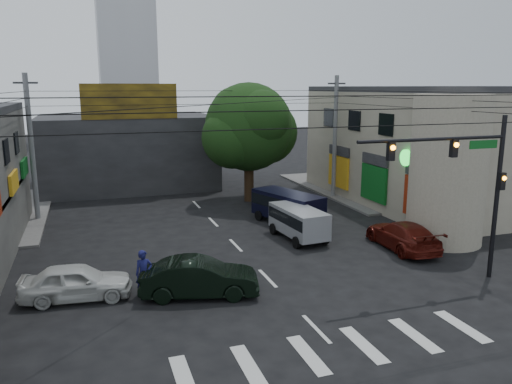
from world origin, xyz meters
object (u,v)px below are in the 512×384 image
traffic_officer (144,273)px  utility_pole_far_left (32,149)px  street_tree (249,127)px  traffic_gantry (468,173)px  navy_van (288,208)px  maroon_sedan (402,235)px  silver_minivan (298,224)px  white_compact (76,282)px  dark_sedan (200,278)px  utility_pole_far_right (335,138)px

traffic_officer → utility_pole_far_left: bearing=102.2°
traffic_officer → street_tree: bearing=50.6°
street_tree → utility_pole_far_left: (-14.50, -1.00, -0.87)m
street_tree → traffic_gantry: (3.82, -18.00, -0.64)m
street_tree → navy_van: bearing=-87.4°
maroon_sedan → street_tree: bearing=-69.7°
traffic_gantry → maroon_sedan: size_ratio=1.39×
street_tree → silver_minivan: (-0.36, -10.04, -4.58)m
traffic_officer → white_compact: bearing=160.9°
utility_pole_far_left → dark_sedan: (7.24, -14.88, -3.82)m
street_tree → white_compact: 19.49m
street_tree → white_compact: street_tree is taller
utility_pole_far_left → traffic_officer: bearing=-70.1°
street_tree → white_compact: bearing=-129.4°
utility_pole_far_left → navy_van: size_ratio=1.75×
utility_pole_far_right → white_compact: size_ratio=2.06×
utility_pole_far_right → silver_minivan: 11.94m
white_compact → navy_van: size_ratio=0.85×
white_compact → traffic_gantry: bearing=-96.0°
utility_pole_far_right → white_compact: bearing=-143.7°
utility_pole_far_right → white_compact: (-18.50, -13.61, -3.86)m
utility_pole_far_left → silver_minivan: 17.19m
white_compact → traffic_officer: bearing=-95.4°
white_compact → traffic_officer: traffic_officer is taller
street_tree → utility_pole_far_left: utility_pole_far_left is taller
maroon_sedan → navy_van: 7.55m
dark_sedan → navy_van: (7.57, 9.04, 0.20)m
maroon_sedan → utility_pole_far_right: bearing=-97.8°
traffic_gantry → navy_van: traffic_gantry is taller
traffic_gantry → maroon_sedan: bearing=86.2°
maroon_sedan → silver_minivan: (-4.49, 3.31, 0.15)m
silver_minivan → street_tree: bearing=-7.0°
white_compact → traffic_officer: size_ratio=2.32×
traffic_gantry → dark_sedan: (-11.09, 2.12, -4.05)m
white_compact → maroon_sedan: size_ratio=0.87×
navy_van → street_tree: bearing=-17.0°
utility_pole_far_left → white_compact: (2.50, -13.61, -3.86)m
white_compact → navy_van: bearing=-51.6°
utility_pole_far_right → dark_sedan: size_ratio=1.84×
maroon_sedan → navy_van: size_ratio=0.98×
street_tree → maroon_sedan: size_ratio=1.68×
street_tree → traffic_officer: street_tree is taller
utility_pole_far_left → utility_pole_far_right: same height
street_tree → navy_van: (0.30, -6.84, -4.49)m
street_tree → navy_van: size_ratio=1.65×
traffic_gantry → dark_sedan: traffic_gantry is taller
utility_pole_far_left → maroon_sedan: size_ratio=1.78×
dark_sedan → traffic_officer: traffic_officer is taller
utility_pole_far_right → traffic_officer: bearing=-138.3°
utility_pole_far_right → dark_sedan: 20.63m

